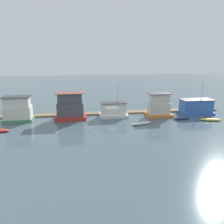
{
  "coord_description": "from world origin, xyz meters",
  "views": [
    {
      "loc": [
        -6.34,
        -43.96,
        12.87
      ],
      "look_at": [
        0.0,
        -1.0,
        1.4
      ],
      "focal_mm": 35.0,
      "sensor_mm": 36.0,
      "label": 1
    }
  ],
  "objects_px": {
    "houseboat_green": "(18,110)",
    "dinghy_navy": "(181,118)",
    "houseboat_orange": "(159,106)",
    "dinghy_red": "(0,130)",
    "houseboat_blue": "(196,107)",
    "mooring_post_near_left": "(29,113)",
    "mooring_post_centre": "(182,109)",
    "houseboat_white": "(114,110)",
    "dinghy_white": "(141,123)",
    "dinghy_yellow": "(211,119)",
    "houseboat_red": "(70,108)"
  },
  "relations": [
    {
      "from": "houseboat_green",
      "to": "dinghy_navy",
      "type": "xyz_separation_m",
      "value": [
        32.68,
        -3.99,
        -2.06
      ]
    },
    {
      "from": "houseboat_orange",
      "to": "dinghy_red",
      "type": "distance_m",
      "value": 31.02
    },
    {
      "from": "houseboat_blue",
      "to": "mooring_post_near_left",
      "type": "height_order",
      "value": "houseboat_blue"
    },
    {
      "from": "mooring_post_centre",
      "to": "dinghy_navy",
      "type": "bearing_deg",
      "value": -115.89
    },
    {
      "from": "houseboat_white",
      "to": "dinghy_white",
      "type": "bearing_deg",
      "value": -53.03
    },
    {
      "from": "dinghy_yellow",
      "to": "mooring_post_centre",
      "type": "relative_size",
      "value": 2.71
    },
    {
      "from": "houseboat_white",
      "to": "houseboat_blue",
      "type": "height_order",
      "value": "houseboat_white"
    },
    {
      "from": "mooring_post_near_left",
      "to": "houseboat_orange",
      "type": "bearing_deg",
      "value": -4.74
    },
    {
      "from": "houseboat_orange",
      "to": "dinghy_navy",
      "type": "distance_m",
      "value": 5.31
    },
    {
      "from": "dinghy_navy",
      "to": "mooring_post_centre",
      "type": "height_order",
      "value": "mooring_post_centre"
    },
    {
      "from": "houseboat_green",
      "to": "dinghy_navy",
      "type": "height_order",
      "value": "houseboat_green"
    },
    {
      "from": "houseboat_orange",
      "to": "dinghy_red",
      "type": "xyz_separation_m",
      "value": [
        -30.44,
        -5.61,
        -1.96
      ]
    },
    {
      "from": "houseboat_red",
      "to": "dinghy_yellow",
      "type": "xyz_separation_m",
      "value": [
        27.82,
        -5.4,
        -2.12
      ]
    },
    {
      "from": "houseboat_green",
      "to": "dinghy_red",
      "type": "xyz_separation_m",
      "value": [
        -1.5,
        -6.36,
        -2.07
      ]
    },
    {
      "from": "houseboat_green",
      "to": "houseboat_red",
      "type": "bearing_deg",
      "value": -1.42
    },
    {
      "from": "dinghy_red",
      "to": "dinghy_navy",
      "type": "distance_m",
      "value": 34.27
    },
    {
      "from": "houseboat_red",
      "to": "houseboat_orange",
      "type": "height_order",
      "value": "houseboat_red"
    },
    {
      "from": "houseboat_red",
      "to": "dinghy_yellow",
      "type": "relative_size",
      "value": 1.49
    },
    {
      "from": "dinghy_red",
      "to": "mooring_post_near_left",
      "type": "bearing_deg",
      "value": 68.33
    },
    {
      "from": "dinghy_white",
      "to": "houseboat_green",
      "type": "bearing_deg",
      "value": 166.04
    },
    {
      "from": "houseboat_orange",
      "to": "dinghy_white",
      "type": "relative_size",
      "value": 1.22
    },
    {
      "from": "houseboat_green",
      "to": "dinghy_white",
      "type": "relative_size",
      "value": 1.31
    },
    {
      "from": "dinghy_white",
      "to": "houseboat_orange",
      "type": "bearing_deg",
      "value": 44.4
    },
    {
      "from": "houseboat_white",
      "to": "dinghy_navy",
      "type": "relative_size",
      "value": 2.07
    },
    {
      "from": "houseboat_red",
      "to": "dinghy_navy",
      "type": "relative_size",
      "value": 1.74
    },
    {
      "from": "dinghy_yellow",
      "to": "houseboat_red",
      "type": "bearing_deg",
      "value": 169.01
    },
    {
      "from": "houseboat_green",
      "to": "dinghy_white",
      "type": "distance_m",
      "value": 24.51
    },
    {
      "from": "houseboat_white",
      "to": "houseboat_blue",
      "type": "distance_m",
      "value": 18.56
    },
    {
      "from": "dinghy_white",
      "to": "dinghy_navy",
      "type": "xyz_separation_m",
      "value": [
        8.98,
        1.9,
        0.03
      ]
    },
    {
      "from": "dinghy_red",
      "to": "dinghy_navy",
      "type": "bearing_deg",
      "value": 3.97
    },
    {
      "from": "houseboat_green",
      "to": "dinghy_yellow",
      "type": "xyz_separation_m",
      "value": [
        38.1,
        -5.65,
        -2.05
      ]
    },
    {
      "from": "dinghy_white",
      "to": "mooring_post_near_left",
      "type": "xyz_separation_m",
      "value": [
        -22.07,
        7.4,
        0.88
      ]
    },
    {
      "from": "houseboat_green",
      "to": "houseboat_white",
      "type": "height_order",
      "value": "houseboat_white"
    },
    {
      "from": "dinghy_yellow",
      "to": "mooring_post_centre",
      "type": "xyz_separation_m",
      "value": [
        -2.75,
        7.17,
        0.53
      ]
    },
    {
      "from": "mooring_post_centre",
      "to": "houseboat_orange",
      "type": "bearing_deg",
      "value": -160.53
    },
    {
      "from": "houseboat_red",
      "to": "dinghy_red",
      "type": "bearing_deg",
      "value": -152.61
    },
    {
      "from": "dinghy_white",
      "to": "dinghy_yellow",
      "type": "distance_m",
      "value": 14.41
    },
    {
      "from": "houseboat_red",
      "to": "mooring_post_centre",
      "type": "distance_m",
      "value": 25.18
    },
    {
      "from": "dinghy_red",
      "to": "mooring_post_centre",
      "type": "height_order",
      "value": "mooring_post_centre"
    },
    {
      "from": "houseboat_blue",
      "to": "dinghy_red",
      "type": "xyz_separation_m",
      "value": [
        -39.3,
        -6.14,
        -1.37
      ]
    },
    {
      "from": "houseboat_orange",
      "to": "mooring_post_near_left",
      "type": "height_order",
      "value": "houseboat_orange"
    },
    {
      "from": "dinghy_red",
      "to": "mooring_post_centre",
      "type": "relative_size",
      "value": 2.15
    },
    {
      "from": "mooring_post_near_left",
      "to": "dinghy_yellow",
      "type": "bearing_deg",
      "value": -11.11
    },
    {
      "from": "mooring_post_centre",
      "to": "mooring_post_near_left",
      "type": "distance_m",
      "value": 33.72
    },
    {
      "from": "houseboat_red",
      "to": "dinghy_white",
      "type": "xyz_separation_m",
      "value": [
        13.41,
        -5.64,
        -2.16
      ]
    },
    {
      "from": "houseboat_white",
      "to": "mooring_post_centre",
      "type": "relative_size",
      "value": 4.8
    },
    {
      "from": "dinghy_yellow",
      "to": "houseboat_blue",
      "type": "bearing_deg",
      "value": 93.22
    },
    {
      "from": "dinghy_yellow",
      "to": "dinghy_navy",
      "type": "bearing_deg",
      "value": 162.9
    },
    {
      "from": "houseboat_green",
      "to": "mooring_post_near_left",
      "type": "xyz_separation_m",
      "value": [
        1.63,
        1.51,
        -1.2
      ]
    },
    {
      "from": "houseboat_green",
      "to": "mooring_post_centre",
      "type": "xyz_separation_m",
      "value": [
        35.35,
        1.51,
        -1.51
      ]
    }
  ]
}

